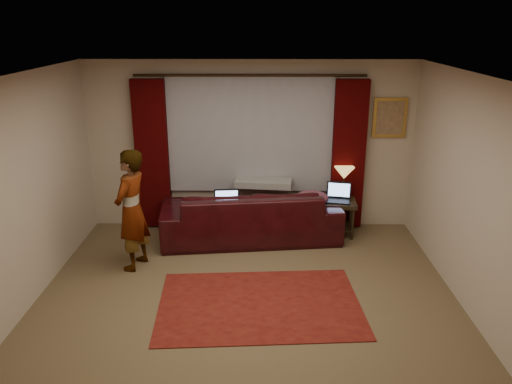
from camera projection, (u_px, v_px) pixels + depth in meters
floor at (246, 308)px, 5.75m from camera, size 5.00×5.00×0.01m
ceiling at (245, 78)px, 4.90m from camera, size 5.00×5.00×0.02m
wall_back at (250, 146)px, 7.68m from camera, size 5.00×0.02×2.60m
wall_front at (234, 348)px, 2.96m from camera, size 5.00×0.02×2.60m
wall_left at (13, 202)px, 5.34m from camera, size 0.02×5.00×2.60m
wall_right at (480, 203)px, 5.30m from camera, size 0.02×5.00×2.60m
sheer_curtain at (250, 134)px, 7.56m from camera, size 2.50×0.05×1.80m
drape_left at (152, 155)px, 7.63m from camera, size 0.50×0.14×2.30m
drape_right at (348, 156)px, 7.61m from camera, size 0.50×0.14×2.30m
curtain_rod at (250, 75)px, 7.23m from camera, size 0.04×0.04×3.40m
picture_frame at (390, 118)px, 7.49m from camera, size 0.50×0.04×0.60m
sofa at (250, 205)px, 7.43m from camera, size 2.75×1.43×1.06m
throw_blanket at (264, 165)px, 7.53m from camera, size 0.89×0.44×0.10m
clothing_pile at (311, 199)px, 7.37m from camera, size 0.51×0.40×0.21m
laptop_sofa at (227, 202)px, 7.17m from camera, size 0.41×0.44×0.27m
area_rug at (260, 304)px, 5.81m from camera, size 2.43×1.70×0.01m
end_table at (339, 217)px, 7.64m from camera, size 0.51×0.51×0.55m
tiffany_lamp at (344, 182)px, 7.59m from camera, size 0.31×0.31×0.49m
laptop_table at (338, 193)px, 7.47m from camera, size 0.44×0.46×0.27m
person at (132, 210)px, 6.46m from camera, size 0.59×0.59×1.62m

